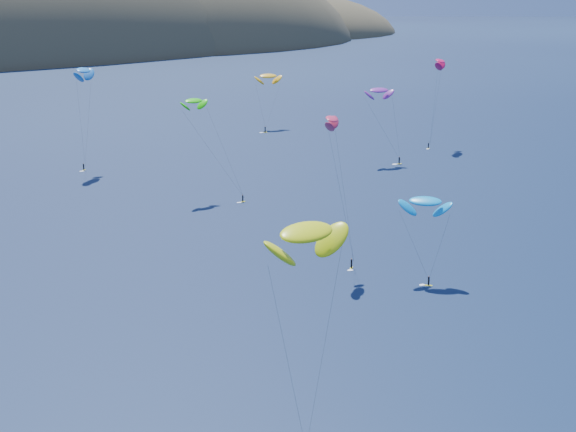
# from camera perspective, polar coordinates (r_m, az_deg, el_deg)

# --- Properties ---
(kitesurfer_2) EXTENTS (12.76, 12.41, 25.22)m
(kitesurfer_2) POSITION_cam_1_polar(r_m,az_deg,el_deg) (89.64, 1.33, -1.18)
(kitesurfer_2) COLOR yellow
(kitesurfer_2) RESTS_ON ground
(kitesurfer_3) EXTENTS (10.12, 14.30, 24.01)m
(kitesurfer_3) POSITION_cam_1_polar(r_m,az_deg,el_deg) (186.43, -6.72, 8.12)
(kitesurfer_3) COLOR yellow
(kitesurfer_3) RESTS_ON ground
(kitesurfer_4) EXTENTS (9.47, 9.81, 28.60)m
(kitesurfer_4) POSITION_cam_1_polar(r_m,az_deg,el_deg) (217.84, -14.34, 10.00)
(kitesurfer_4) COLOR yellow
(kitesurfer_4) RESTS_ON ground
(kitesurfer_5) EXTENTS (8.83, 9.17, 15.65)m
(kitesurfer_5) POSITION_cam_1_polar(r_m,az_deg,el_deg) (136.45, 9.74, 1.04)
(kitesurfer_5) COLOR yellow
(kitesurfer_5) RESTS_ON ground
(kitesurfer_6) EXTENTS (8.98, 10.26, 21.89)m
(kitesurfer_6) POSITION_cam_1_polar(r_m,az_deg,el_deg) (222.68, 6.49, 8.87)
(kitesurfer_6) COLOR yellow
(kitesurfer_6) RESTS_ON ground
(kitesurfer_8) EXTENTS (11.15, 8.54, 27.60)m
(kitesurfer_8) POSITION_cam_1_polar(r_m,az_deg,el_deg) (246.37, 10.77, 10.77)
(kitesurfer_8) COLOR yellow
(kitesurfer_8) RESTS_ON ground
(kitesurfer_9) EXTENTS (6.61, 9.00, 27.79)m
(kitesurfer_9) POSITION_cam_1_polar(r_m,az_deg,el_deg) (138.80, 3.14, 6.86)
(kitesurfer_9) COLOR yellow
(kitesurfer_9) RESTS_ON ground
(kitesurfer_11) EXTENTS (12.65, 12.78, 19.66)m
(kitesurfer_11) POSITION_cam_1_polar(r_m,az_deg,el_deg) (273.99, -1.42, 9.92)
(kitesurfer_11) COLOR yellow
(kitesurfer_11) RESTS_ON ground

